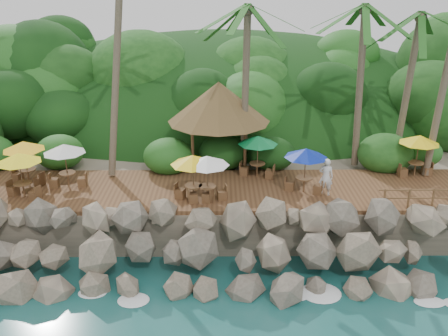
{
  "coord_description": "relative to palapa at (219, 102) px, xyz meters",
  "views": [
    {
      "loc": [
        -0.17,
        -15.9,
        12.04
      ],
      "look_at": [
        0.0,
        6.0,
        3.4
      ],
      "focal_mm": 38.6,
      "sensor_mm": 36.0,
      "label": 1
    }
  ],
  "objects": [
    {
      "name": "ground",
      "position": [
        0.26,
        -9.75,
        -5.79
      ],
      "size": [
        140.0,
        140.0,
        0.0
      ],
      "primitive_type": "plane",
      "color": "#19514F",
      "rests_on": "ground"
    },
    {
      "name": "land_base",
      "position": [
        0.26,
        6.25,
        -4.74
      ],
      "size": [
        32.0,
        25.2,
        2.1
      ],
      "primitive_type": "cube",
      "color": "gray",
      "rests_on": "ground"
    },
    {
      "name": "jungle_hill",
      "position": [
        0.26,
        13.75,
        -5.79
      ],
      "size": [
        44.8,
        28.0,
        15.4
      ],
      "primitive_type": "ellipsoid",
      "color": "#143811",
      "rests_on": "ground"
    },
    {
      "name": "seawall",
      "position": [
        0.26,
        -7.75,
        -4.64
      ],
      "size": [
        29.0,
        4.0,
        2.3
      ],
      "primitive_type": null,
      "color": "gray",
      "rests_on": "ground"
    },
    {
      "name": "terrace",
      "position": [
        0.26,
        -3.75,
        -3.59
      ],
      "size": [
        26.0,
        5.0,
        0.2
      ],
      "primitive_type": "cube",
      "color": "brown",
      "rests_on": "land_base"
    },
    {
      "name": "jungle_foliage",
      "position": [
        0.26,
        5.25,
        -5.79
      ],
      "size": [
        44.0,
        16.0,
        12.0
      ],
      "primitive_type": null,
      "color": "#143811",
      "rests_on": "ground"
    },
    {
      "name": "foam_line",
      "position": [
        0.26,
        -9.45,
        -5.76
      ],
      "size": [
        25.2,
        0.8,
        0.06
      ],
      "color": "white",
      "rests_on": "ground"
    },
    {
      "name": "palapa",
      "position": [
        0.0,
        0.0,
        0.0
      ],
      "size": [
        5.65,
        5.65,
        4.6
      ],
      "color": "brown",
      "rests_on": "ground"
    },
    {
      "name": "dining_clusters",
      "position": [
        -2.58,
        -3.91,
        -1.63
      ],
      "size": [
        23.97,
        5.27,
        2.25
      ],
      "color": "brown",
      "rests_on": "terrace"
    },
    {
      "name": "railing",
      "position": [
        10.21,
        -6.1,
        -2.89
      ],
      "size": [
        6.1,
        0.1,
        1.0
      ],
      "color": "brown",
      "rests_on": "terrace"
    },
    {
      "name": "waiter",
      "position": [
        5.13,
        -4.49,
        -2.57
      ],
      "size": [
        0.78,
        0.62,
        1.85
      ],
      "primitive_type": "imported",
      "rotation": [
        0.0,
        0.0,
        2.84
      ],
      "color": "silver",
      "rests_on": "terrace"
    }
  ]
}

